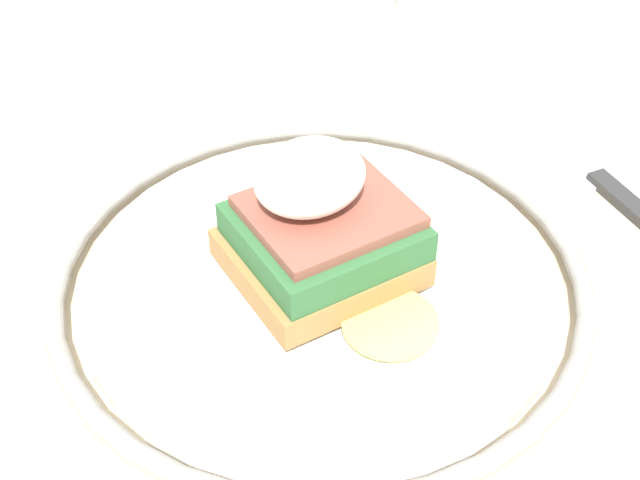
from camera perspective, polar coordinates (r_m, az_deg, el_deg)
The scene contains 4 objects.
dining_table at distance 0.59m, azimuth 1.48°, elevation -10.52°, with size 0.91×0.84×0.78m.
plate at distance 0.47m, azimuth 0.00°, elevation -2.50°, with size 0.29×0.29×0.02m.
sandwich at distance 0.45m, azimuth 0.06°, elevation 0.87°, with size 0.09×0.12×0.07m.
knife at distance 0.57m, azimuth 17.78°, elevation 3.34°, with size 0.04×0.19×0.01m.
Camera 1 is at (-0.20, -0.31, 1.11)m, focal length 50.00 mm.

